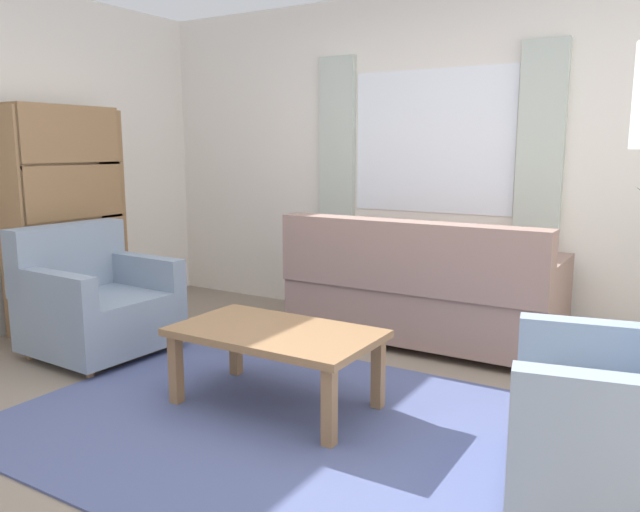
{
  "coord_description": "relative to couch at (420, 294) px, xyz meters",
  "views": [
    {
      "loc": [
        1.82,
        -2.48,
        1.41
      ],
      "look_at": [
        -0.11,
        0.7,
        0.76
      ],
      "focal_mm": 35.05,
      "sensor_mm": 36.0,
      "label": 1
    }
  ],
  "objects": [
    {
      "name": "ground_plane",
      "position": [
        -0.17,
        -1.63,
        -0.37
      ],
      "size": [
        6.24,
        6.24,
        0.0
      ],
      "primitive_type": "plane",
      "color": "gray"
    },
    {
      "name": "wall_back",
      "position": [
        -0.17,
        0.63,
        0.93
      ],
      "size": [
        5.32,
        0.12,
        2.6
      ],
      "primitive_type": "cube",
      "color": "silver",
      "rests_on": "ground_plane"
    },
    {
      "name": "window_with_curtains",
      "position": [
        -0.17,
        0.55,
        1.08
      ],
      "size": [
        1.98,
        0.07,
        1.4
      ],
      "color": "white"
    },
    {
      "name": "area_rug",
      "position": [
        -0.17,
        -1.63,
        -0.36
      ],
      "size": [
        2.56,
        2.1,
        0.01
      ],
      "primitive_type": "cube",
      "color": "#4C5684",
      "rests_on": "ground_plane"
    },
    {
      "name": "couch",
      "position": [
        0.0,
        0.0,
        0.0
      ],
      "size": [
        1.9,
        0.82,
        0.92
      ],
      "rotation": [
        0.0,
        0.0,
        3.14
      ],
      "color": "gray",
      "rests_on": "ground_plane"
    },
    {
      "name": "armchair_left",
      "position": [
        -1.84,
        -1.35,
        -0.01
      ],
      "size": [
        0.86,
        0.87,
        0.88
      ],
      "rotation": [
        0.0,
        0.0,
        1.53
      ],
      "color": "gray",
      "rests_on": "ground_plane"
    },
    {
      "name": "armchair_right",
      "position": [
        1.52,
        -1.49,
        -0.01
      ],
      "size": [
        0.97,
        0.99,
        0.88
      ],
      "rotation": [
        0.0,
        0.0,
        -1.37
      ],
      "color": "gray",
      "rests_on": "ground_plane"
    },
    {
      "name": "coffee_table",
      "position": [
        -0.23,
        -1.46,
        0.01
      ],
      "size": [
        1.1,
        0.64,
        0.44
      ],
      "color": "olive",
      "rests_on": "ground_plane"
    },
    {
      "name": "bookshelf",
      "position": [
        -2.51,
        -0.97,
        0.52
      ],
      "size": [
        0.3,
        0.94,
        1.72
      ],
      "rotation": [
        0.0,
        0.0,
        -1.57
      ],
      "color": "olive",
      "rests_on": "ground_plane"
    }
  ]
}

